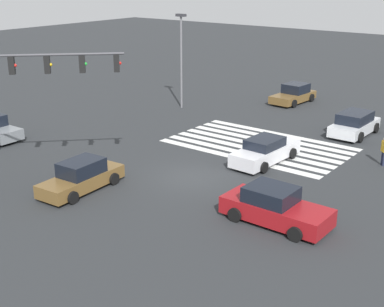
{
  "coord_description": "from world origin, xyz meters",
  "views": [
    {
      "loc": [
        -16.04,
        20.92,
        10.42
      ],
      "look_at": [
        0.0,
        0.0,
        1.32
      ],
      "focal_mm": 50.0,
      "sensor_mm": 36.0,
      "label": 1
    }
  ],
  "objects_px": {
    "traffic_signal_mast": "(26,84)",
    "street_light_pole_a": "(181,52)",
    "car_4": "(81,177)",
    "car_1": "(355,124)",
    "car_2": "(294,94)",
    "car_3": "(265,151)",
    "pedestrian": "(384,150)",
    "car_6": "(275,207)"
  },
  "relations": [
    {
      "from": "car_2",
      "to": "pedestrian",
      "type": "distance_m",
      "value": 15.19
    },
    {
      "from": "car_2",
      "to": "car_6",
      "type": "bearing_deg",
      "value": 29.08
    },
    {
      "from": "traffic_signal_mast",
      "to": "street_light_pole_a",
      "type": "relative_size",
      "value": 0.94
    },
    {
      "from": "pedestrian",
      "to": "car_1",
      "type": "bearing_deg",
      "value": -99.93
    },
    {
      "from": "car_1",
      "to": "car_4",
      "type": "height_order",
      "value": "car_1"
    },
    {
      "from": "car_6",
      "to": "pedestrian",
      "type": "xyz_separation_m",
      "value": [
        -1.31,
        -9.99,
        0.2
      ]
    },
    {
      "from": "car_6",
      "to": "car_2",
      "type": "bearing_deg",
      "value": 115.91
    },
    {
      "from": "traffic_signal_mast",
      "to": "street_light_pole_a",
      "type": "height_order",
      "value": "street_light_pole_a"
    },
    {
      "from": "car_3",
      "to": "street_light_pole_a",
      "type": "height_order",
      "value": "street_light_pole_a"
    },
    {
      "from": "car_4",
      "to": "street_light_pole_a",
      "type": "distance_m",
      "value": 17.83
    },
    {
      "from": "pedestrian",
      "to": "street_light_pole_a",
      "type": "xyz_separation_m",
      "value": [
        17.24,
        -3.54,
        3.48
      ]
    },
    {
      "from": "car_1",
      "to": "car_6",
      "type": "relative_size",
      "value": 0.92
    },
    {
      "from": "car_2",
      "to": "car_6",
      "type": "relative_size",
      "value": 0.97
    },
    {
      "from": "pedestrian",
      "to": "traffic_signal_mast",
      "type": "bearing_deg",
      "value": -0.79
    },
    {
      "from": "car_3",
      "to": "pedestrian",
      "type": "relative_size",
      "value": 3.0
    },
    {
      "from": "traffic_signal_mast",
      "to": "pedestrian",
      "type": "xyz_separation_m",
      "value": [
        -13.09,
        -13.59,
        -4.3
      ]
    },
    {
      "from": "traffic_signal_mast",
      "to": "street_light_pole_a",
      "type": "distance_m",
      "value": 17.64
    },
    {
      "from": "traffic_signal_mast",
      "to": "car_4",
      "type": "distance_m",
      "value": 5.21
    },
    {
      "from": "car_2",
      "to": "car_4",
      "type": "bearing_deg",
      "value": 4.52
    },
    {
      "from": "car_4",
      "to": "car_6",
      "type": "bearing_deg",
      "value": 102.27
    },
    {
      "from": "car_3",
      "to": "pedestrian",
      "type": "bearing_deg",
      "value": -54.55
    },
    {
      "from": "traffic_signal_mast",
      "to": "pedestrian",
      "type": "height_order",
      "value": "traffic_signal_mast"
    },
    {
      "from": "car_2",
      "to": "pedestrian",
      "type": "xyz_separation_m",
      "value": [
        -10.97,
        10.5,
        0.24
      ]
    },
    {
      "from": "car_1",
      "to": "street_light_pole_a",
      "type": "height_order",
      "value": "street_light_pole_a"
    },
    {
      "from": "car_1",
      "to": "pedestrian",
      "type": "relative_size",
      "value": 2.63
    },
    {
      "from": "traffic_signal_mast",
      "to": "car_6",
      "type": "bearing_deg",
      "value": -28.01
    },
    {
      "from": "car_1",
      "to": "car_3",
      "type": "height_order",
      "value": "car_1"
    },
    {
      "from": "car_1",
      "to": "car_6",
      "type": "distance_m",
      "value": 14.84
    },
    {
      "from": "car_6",
      "to": "street_light_pole_a",
      "type": "height_order",
      "value": "street_light_pole_a"
    },
    {
      "from": "car_1",
      "to": "street_light_pole_a",
      "type": "distance_m",
      "value": 14.25
    },
    {
      "from": "car_2",
      "to": "car_3",
      "type": "xyz_separation_m",
      "value": [
        -5.46,
        14.06,
        -0.01
      ]
    },
    {
      "from": "traffic_signal_mast",
      "to": "car_4",
      "type": "height_order",
      "value": "traffic_signal_mast"
    },
    {
      "from": "traffic_signal_mast",
      "to": "car_1",
      "type": "height_order",
      "value": "traffic_signal_mast"
    },
    {
      "from": "pedestrian",
      "to": "car_4",
      "type": "bearing_deg",
      "value": 2.9
    },
    {
      "from": "traffic_signal_mast",
      "to": "car_1",
      "type": "relative_size",
      "value": 1.57
    },
    {
      "from": "car_1",
      "to": "car_4",
      "type": "relative_size",
      "value": 0.93
    },
    {
      "from": "car_6",
      "to": "car_4",
      "type": "bearing_deg",
      "value": -163.61
    },
    {
      "from": "traffic_signal_mast",
      "to": "street_light_pole_a",
      "type": "bearing_deg",
      "value": 58.61
    },
    {
      "from": "car_1",
      "to": "pedestrian",
      "type": "bearing_deg",
      "value": -142.07
    },
    {
      "from": "traffic_signal_mast",
      "to": "pedestrian",
      "type": "bearing_deg",
      "value": 1.06
    },
    {
      "from": "car_1",
      "to": "car_3",
      "type": "distance_m",
      "value": 8.48
    },
    {
      "from": "traffic_signal_mast",
      "to": "car_3",
      "type": "xyz_separation_m",
      "value": [
        -7.59,
        -10.03,
        -4.54
      ]
    }
  ]
}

